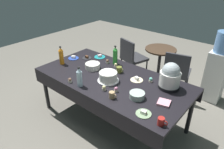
# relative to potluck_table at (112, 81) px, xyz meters

# --- Properties ---
(ground) EXTENTS (9.00, 9.00, 0.00)m
(ground) POSITION_rel_potluck_table_xyz_m (0.00, 0.00, -0.69)
(ground) COLOR slate
(potluck_table) EXTENTS (2.20, 1.10, 0.75)m
(potluck_table) POSITION_rel_potluck_table_xyz_m (0.00, 0.00, 0.00)
(potluck_table) COLOR black
(potluck_table) RESTS_ON ground
(frosted_layer_cake) EXTENTS (0.30, 0.30, 0.14)m
(frosted_layer_cake) POSITION_rel_potluck_table_xyz_m (0.02, -0.10, 0.13)
(frosted_layer_cake) COLOR silver
(frosted_layer_cake) RESTS_ON potluck_table
(slow_cooker) EXTENTS (0.27, 0.27, 0.35)m
(slow_cooker) POSITION_rel_potluck_table_xyz_m (0.73, 0.27, 0.23)
(slow_cooker) COLOR black
(slow_cooker) RESTS_ON potluck_table
(glass_salad_bowl) EXTENTS (0.19, 0.19, 0.07)m
(glass_salad_bowl) POSITION_rel_potluck_table_xyz_m (0.55, -0.18, 0.10)
(glass_salad_bowl) COLOR #B2C6BC
(glass_salad_bowl) RESTS_ON potluck_table
(ceramic_snack_bowl) EXTENTS (0.23, 0.23, 0.08)m
(ceramic_snack_bowl) POSITION_rel_potluck_table_xyz_m (-0.41, 0.03, 0.10)
(ceramic_snack_bowl) COLOR silver
(ceramic_snack_bowl) RESTS_ON potluck_table
(dessert_plate_sage) EXTENTS (0.17, 0.17, 0.04)m
(dessert_plate_sage) POSITION_rel_potluck_table_xyz_m (0.78, -0.39, 0.07)
(dessert_plate_sage) COLOR #8CA87F
(dessert_plate_sage) RESTS_ON potluck_table
(dessert_plate_teal) EXTENTS (0.19, 0.19, 0.05)m
(dessert_plate_teal) POSITION_rel_potluck_table_xyz_m (-0.63, 0.41, 0.07)
(dessert_plate_teal) COLOR teal
(dessert_plate_teal) RESTS_ON potluck_table
(dessert_plate_cobalt) EXTENTS (0.18, 0.18, 0.05)m
(dessert_plate_cobalt) POSITION_rel_potluck_table_xyz_m (-0.93, 0.08, 0.07)
(dessert_plate_cobalt) COLOR #2D4CB2
(dessert_plate_cobalt) RESTS_ON potluck_table
(dessert_plate_cream) EXTENTS (0.18, 0.18, 0.05)m
(dessert_plate_cream) POSITION_rel_potluck_table_xyz_m (0.31, 0.16, 0.07)
(dessert_plate_cream) COLOR beige
(dessert_plate_cream) RESTS_ON potluck_table
(dessert_plate_charcoal) EXTENTS (0.16, 0.16, 0.05)m
(dessert_plate_charcoal) POSITION_rel_potluck_table_xyz_m (-0.76, 0.23, 0.07)
(dessert_plate_charcoal) COLOR #2D2D33
(dessert_plate_charcoal) RESTS_ON potluck_table
(cupcake_mint) EXTENTS (0.05, 0.05, 0.07)m
(cupcake_mint) POSITION_rel_potluck_table_xyz_m (0.14, -0.32, 0.09)
(cupcake_mint) COLOR beige
(cupcake_mint) RESTS_ON potluck_table
(cupcake_vanilla) EXTENTS (0.05, 0.05, 0.07)m
(cupcake_vanilla) POSITION_rel_potluck_table_xyz_m (0.27, -0.24, 0.09)
(cupcake_vanilla) COLOR beige
(cupcake_vanilla) RESTS_ON potluck_table
(cupcake_rose) EXTENTS (0.05, 0.05, 0.07)m
(cupcake_rose) POSITION_rel_potluck_table_xyz_m (-0.36, 0.31, 0.09)
(cupcake_rose) COLOR beige
(cupcake_rose) RESTS_ON potluck_table
(cupcake_cocoa) EXTENTS (0.05, 0.05, 0.07)m
(cupcake_cocoa) POSITION_rel_potluck_table_xyz_m (-0.35, -0.47, 0.09)
(cupcake_cocoa) COLOR beige
(cupcake_cocoa) RESTS_ON potluck_table
(cupcake_berry) EXTENTS (0.05, 0.05, 0.07)m
(cupcake_berry) POSITION_rel_potluck_table_xyz_m (0.48, 0.25, 0.09)
(cupcake_berry) COLOR beige
(cupcake_berry) RESTS_ON potluck_table
(cupcake_lemon) EXTENTS (0.05, 0.05, 0.07)m
(cupcake_lemon) POSITION_rel_potluck_table_xyz_m (-0.17, 0.29, 0.09)
(cupcake_lemon) COLOR beige
(cupcake_lemon) RESTS_ON potluck_table
(soda_bottle_orange_juice) EXTENTS (0.07, 0.07, 0.30)m
(soda_bottle_orange_juice) POSITION_rel_potluck_table_xyz_m (-0.91, -0.17, 0.20)
(soda_bottle_orange_juice) COLOR orange
(soda_bottle_orange_juice) RESTS_ON potluck_table
(soda_bottle_water) EXTENTS (0.07, 0.07, 0.28)m
(soda_bottle_water) POSITION_rel_potluck_table_xyz_m (-0.18, -0.44, 0.19)
(soda_bottle_water) COLOR silver
(soda_bottle_water) RESTS_ON potluck_table
(soda_bottle_lime_soda) EXTENTS (0.07, 0.07, 0.31)m
(soda_bottle_lime_soda) POSITION_rel_potluck_table_xyz_m (-0.25, 0.38, 0.20)
(soda_bottle_lime_soda) COLOR green
(soda_bottle_lime_soda) RESTS_ON potluck_table
(coffee_mug_red) EXTENTS (0.11, 0.07, 0.09)m
(coffee_mug_red) POSITION_rel_potluck_table_xyz_m (1.00, -0.42, 0.10)
(coffee_mug_red) COLOR #B2231E
(coffee_mug_red) RESTS_ON potluck_table
(coffee_mug_tan) EXTENTS (0.11, 0.07, 0.08)m
(coffee_mug_tan) POSITION_rel_potluck_table_xyz_m (0.32, -0.38, 0.10)
(coffee_mug_tan) COLOR tan
(coffee_mug_tan) RESTS_ON potluck_table
(coffee_mug_olive) EXTENTS (0.12, 0.08, 0.09)m
(coffee_mug_olive) POSITION_rel_potluck_table_xyz_m (-0.02, 0.19, 0.11)
(coffee_mug_olive) COLOR olive
(coffee_mug_olive) RESTS_ON potluck_table
(paper_napkin_stack) EXTENTS (0.17, 0.17, 0.02)m
(paper_napkin_stack) POSITION_rel_potluck_table_xyz_m (0.85, -0.08, 0.07)
(paper_napkin_stack) COLOR pink
(paper_napkin_stack) RESTS_ON potluck_table
(maroon_chair_left) EXTENTS (0.55, 0.55, 0.85)m
(maroon_chair_left) POSITION_rel_potluck_table_xyz_m (-0.57, 1.30, -0.20)
(maroon_chair_left) COLOR #333338
(maroon_chair_left) RESTS_ON ground
(maroon_chair_right) EXTENTS (0.53, 0.53, 0.85)m
(maroon_chair_right) POSITION_rel_potluck_table_xyz_m (0.42, 1.30, -0.20)
(maroon_chair_right) COLOR #333338
(maroon_chair_right) RESTS_ON ground
(round_cafe_table) EXTENTS (0.60, 0.60, 0.72)m
(round_cafe_table) POSITION_rel_potluck_table_xyz_m (-0.05, 1.52, -0.19)
(round_cafe_table) COLOR #473323
(round_cafe_table) RESTS_ON ground
(water_cooler) EXTENTS (0.32, 0.32, 1.24)m
(water_cooler) POSITION_rel_potluck_table_xyz_m (0.99, 1.59, -0.10)
(water_cooler) COLOR silver
(water_cooler) RESTS_ON ground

